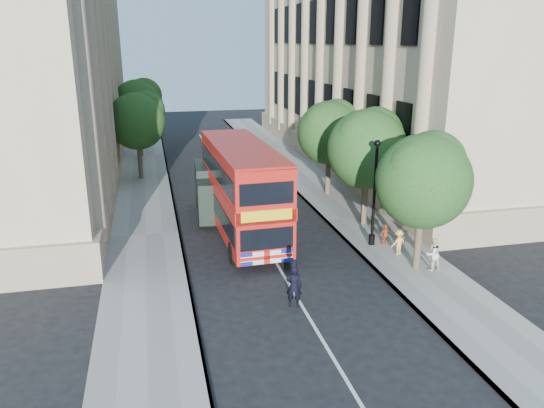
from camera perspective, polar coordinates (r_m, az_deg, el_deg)
ground at (r=19.74m, az=4.03°, el=-12.15°), size 120.00×120.00×0.00m
pavement_right at (r=30.16m, az=8.94°, el=-1.57°), size 3.50×80.00×0.12m
pavement_left at (r=28.10m, az=-13.43°, el=-3.26°), size 3.50×80.00×0.12m
building_right at (r=44.66m, az=12.57°, el=15.98°), size 12.00×38.00×18.00m
building_left at (r=41.31m, az=-26.02°, el=14.64°), size 12.00×38.00×18.00m
tree_right_near at (r=23.01m, az=16.06°, el=2.92°), size 4.00×4.00×6.08m
tree_right_mid at (r=28.22m, az=10.26°, el=6.29°), size 4.20×4.20×6.37m
tree_right_far at (r=33.75m, az=6.24°, el=8.00°), size 4.00×4.00×6.15m
tree_left_far at (r=38.79m, az=-14.28°, el=8.97°), size 4.00×4.00×6.30m
tree_left_back at (r=46.70m, az=-14.21°, el=10.62°), size 4.20×4.20×6.65m
lamp_post at (r=25.64m, az=10.93°, el=0.69°), size 0.32×0.32×5.16m
double_decker_bus at (r=26.77m, az=-3.23°, el=1.78°), size 2.98×10.07×4.61m
box_van at (r=30.12m, az=-6.12°, el=1.25°), size 2.35×5.21×2.92m
police_constable at (r=20.12m, az=2.38°, el=-8.85°), size 0.70×0.56×1.66m
woman_pedestrian at (r=23.94m, az=16.91°, el=-5.17°), size 0.80×0.67×1.47m
child_a at (r=26.34m, az=12.08°, el=-3.23°), size 0.65×0.39×1.03m
child_b at (r=25.26m, az=13.44°, el=-4.02°), size 0.86×0.62×1.20m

